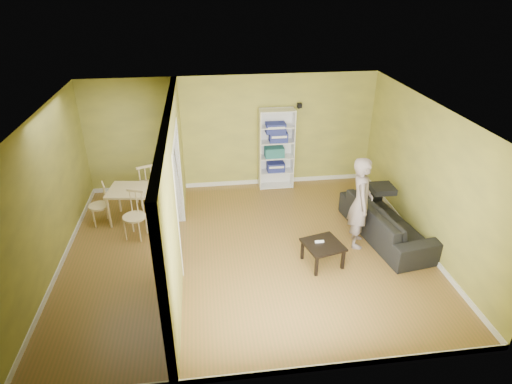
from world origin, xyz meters
TOP-DOWN VIEW (x-y plane):
  - room_shell at (0.00, 0.00)m, footprint 6.50×6.50m
  - partition at (-1.20, 0.00)m, footprint 0.22×5.50m
  - wall_speaker at (1.50, 2.69)m, footprint 0.10×0.10m
  - sofa at (2.70, 0.15)m, footprint 2.39×1.30m
  - person at (2.07, -0.01)m, footprint 0.86×0.75m
  - bookshelf at (0.98, 2.60)m, footprint 0.79×0.34m
  - paper_box_navy_a at (0.97, 2.56)m, footprint 0.40×0.26m
  - paper_box_teal at (0.93, 2.56)m, footprint 0.44×0.28m
  - paper_box_navy_b at (1.01, 2.56)m, footprint 0.41×0.26m
  - paper_box_navy_c at (0.95, 2.56)m, footprint 0.44×0.29m
  - coffee_table at (1.27, -0.54)m, footprint 0.62×0.62m
  - game_controller at (1.21, -0.49)m, footprint 0.15×0.04m
  - dining_table at (-2.04, 1.40)m, footprint 1.11×0.74m
  - chair_left at (-2.81, 1.34)m, footprint 0.51×0.51m
  - chair_near at (-2.04, 0.74)m, footprint 0.55×0.55m
  - chair_far at (-1.98, 2.07)m, footprint 0.59×0.59m

SIDE VIEW (x-z plane):
  - coffee_table at x=1.27m, z-range 0.14..0.55m
  - game_controller at x=1.21m, z-range 0.41..0.44m
  - sofa at x=2.70m, z-range 0.00..0.86m
  - chair_left at x=-2.81m, z-range 0.00..0.87m
  - chair_near at x=-2.04m, z-range 0.00..0.94m
  - chair_far at x=-1.98m, z-range 0.00..0.98m
  - paper_box_navy_a at x=0.97m, z-range 0.40..0.60m
  - dining_table at x=-2.04m, z-range 0.27..0.96m
  - paper_box_teal at x=0.93m, z-range 0.76..0.99m
  - bookshelf at x=0.98m, z-range 0.00..1.87m
  - person at x=2.07m, z-range 0.00..2.03m
  - paper_box_navy_b at x=1.01m, z-range 1.13..1.34m
  - room_shell at x=0.00m, z-range -1.95..4.55m
  - partition at x=-1.20m, z-range 0.00..2.60m
  - paper_box_navy_c at x=0.95m, z-range 1.35..1.58m
  - wall_speaker at x=1.50m, z-range 1.85..1.95m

